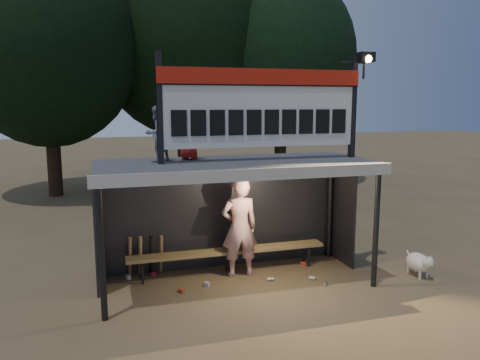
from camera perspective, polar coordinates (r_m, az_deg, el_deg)
name	(u,v)px	position (r m, az deg, el deg)	size (l,w,h in m)	color
ground	(236,283)	(9.07, -0.50, -12.39)	(80.00, 80.00, 0.00)	brown
player	(240,227)	(9.12, -0.06, -5.80)	(0.71, 0.47, 1.95)	white
child_a	(157,134)	(8.48, -10.12, 5.54)	(0.48, 0.38, 1.00)	gray
child_b	(189,135)	(8.73, -6.24, 5.52)	(0.46, 0.30, 0.93)	maroon
dugout_shelter	(232,185)	(8.79, -0.96, -0.57)	(5.10, 2.08, 2.32)	#3E3E40
scoreboard_assembly	(265,105)	(8.59, 3.11, 9.10)	(4.10, 0.27, 1.99)	black
bench	(228,252)	(9.42, -1.44, -8.75)	(4.00, 0.35, 0.48)	olive
tree_left	(46,40)	(18.30, -22.54, 15.44)	(6.46, 6.46, 9.27)	black
tree_mid	(181,33)	(20.07, -7.18, 17.34)	(7.22, 7.22, 10.36)	black
tree_right	(282,58)	(20.07, 5.09, 14.56)	(6.08, 6.08, 8.72)	black
dog	(419,262)	(9.93, 21.03, -9.36)	(0.36, 0.81, 0.49)	white
bats	(146,255)	(9.42, -11.43, -8.97)	(0.68, 0.35, 0.84)	olive
litter	(235,278)	(9.17, -0.67, -11.89)	(3.66, 1.51, 0.08)	red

